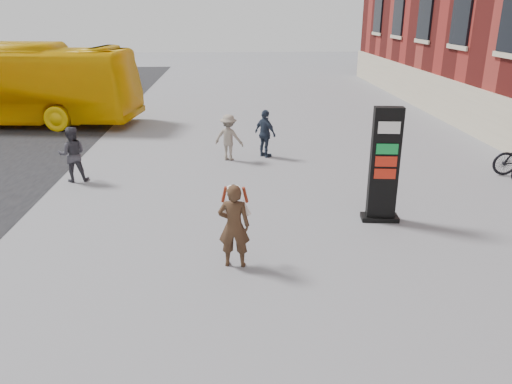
{
  "coord_description": "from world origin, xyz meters",
  "views": [
    {
      "loc": [
        -0.03,
        -9.02,
        4.64
      ],
      "look_at": [
        0.47,
        0.53,
        1.13
      ],
      "focal_mm": 35.0,
      "sensor_mm": 36.0,
      "label": 1
    }
  ],
  "objects_px": {
    "pedestrian_a": "(72,154)",
    "pedestrian_b": "(229,137)",
    "info_pylon": "(384,166)",
    "pedestrian_c": "(265,134)",
    "woman": "(234,225)"
  },
  "relations": [
    {
      "from": "pedestrian_a",
      "to": "pedestrian_b",
      "type": "xyz_separation_m",
      "value": [
        4.42,
        1.91,
        -0.04
      ]
    },
    {
      "from": "info_pylon",
      "to": "pedestrian_b",
      "type": "relative_size",
      "value": 1.78
    },
    {
      "from": "pedestrian_a",
      "to": "pedestrian_c",
      "type": "relative_size",
      "value": 1.0
    },
    {
      "from": "woman",
      "to": "pedestrian_a",
      "type": "bearing_deg",
      "value": -43.42
    },
    {
      "from": "pedestrian_a",
      "to": "pedestrian_b",
      "type": "bearing_deg",
      "value": -167.68
    },
    {
      "from": "woman",
      "to": "pedestrian_b",
      "type": "height_order",
      "value": "woman"
    },
    {
      "from": "info_pylon",
      "to": "pedestrian_c",
      "type": "relative_size",
      "value": 1.69
    },
    {
      "from": "woman",
      "to": "pedestrian_a",
      "type": "relative_size",
      "value": 1.05
    },
    {
      "from": "woman",
      "to": "pedestrian_b",
      "type": "distance_m",
      "value": 7.17
    },
    {
      "from": "woman",
      "to": "pedestrian_c",
      "type": "relative_size",
      "value": 1.05
    },
    {
      "from": "woman",
      "to": "pedestrian_c",
      "type": "xyz_separation_m",
      "value": [
        1.11,
        7.46,
        -0.06
      ]
    },
    {
      "from": "woman",
      "to": "pedestrian_b",
      "type": "relative_size",
      "value": 1.11
    },
    {
      "from": "woman",
      "to": "pedestrian_c",
      "type": "height_order",
      "value": "woman"
    },
    {
      "from": "pedestrian_a",
      "to": "pedestrian_b",
      "type": "height_order",
      "value": "pedestrian_a"
    },
    {
      "from": "pedestrian_a",
      "to": "info_pylon",
      "type": "bearing_deg",
      "value": 146.7
    }
  ]
}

